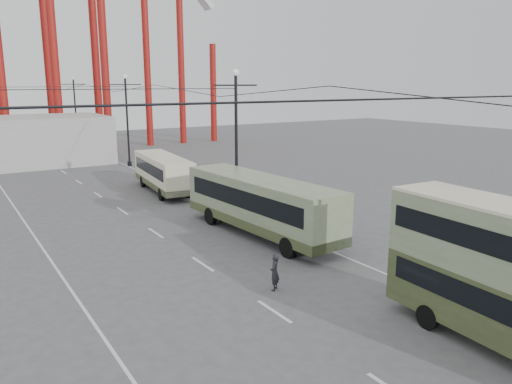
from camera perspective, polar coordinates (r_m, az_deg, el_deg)
ground at (r=17.23m, az=12.94°, el=-17.27°), size 160.00×160.00×0.00m
road_markings at (r=32.75m, az=-13.54°, el=-2.93°), size 12.52×120.00×0.01m
lamp_post_mid at (r=33.00m, az=-2.27°, el=5.79°), size 3.20×0.44×9.32m
lamp_post_far at (r=53.08m, az=-14.49°, el=7.88°), size 3.20×0.44×9.32m
lamp_post_distant at (r=74.26m, az=-19.93°, el=8.70°), size 3.20×0.44×9.32m
single_decker_green at (r=27.98m, az=0.50°, el=-1.28°), size 3.35×11.69×3.27m
single_decker_cream at (r=39.97m, az=-10.56°, el=2.28°), size 3.28×9.34×2.84m
pedestrian at (r=20.88m, az=2.14°, el=-9.13°), size 0.68×0.66×1.58m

